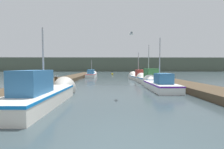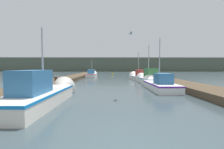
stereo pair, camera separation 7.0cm
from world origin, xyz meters
name	(u,v)px [view 1 (the left image)]	position (x,y,z in m)	size (l,w,h in m)	color
dock_left	(66,79)	(-6.00, 16.00, 0.22)	(2.55, 40.00, 0.43)	#4C3D2B
dock_right	(160,79)	(6.00, 16.00, 0.22)	(2.55, 40.00, 0.43)	#4C3D2B
distant_shore_ridge	(111,65)	(0.00, 64.84, 2.81)	(120.00, 16.00, 5.62)	#4C5647
fishing_boat_0	(45,93)	(-3.58, 4.35, 0.50)	(1.76, 6.09, 4.11)	silver
fishing_boat_1	(158,84)	(3.51, 8.99, 0.40)	(1.69, 5.28, 4.54)	silver
fishing_boat_2	(148,79)	(3.74, 13.12, 0.51)	(1.94, 4.86, 4.56)	silver
fishing_boat_3	(138,77)	(3.60, 18.47, 0.40)	(2.13, 5.81, 4.36)	silver
fishing_boat_4	(92,74)	(-3.67, 24.01, 0.44)	(1.60, 5.95, 3.41)	silver
mooring_piling_0	(148,76)	(4.68, 16.86, 0.60)	(0.28, 0.28, 1.18)	#473523
mooring_piling_1	(56,82)	(-4.75, 9.07, 0.54)	(0.27, 0.27, 1.06)	#473523
channel_buoy	(112,74)	(0.16, 32.37, 0.13)	(0.45, 0.45, 0.95)	gold
seagull_lead	(131,34)	(0.86, 5.81, 3.74)	(0.29, 0.55, 0.12)	white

